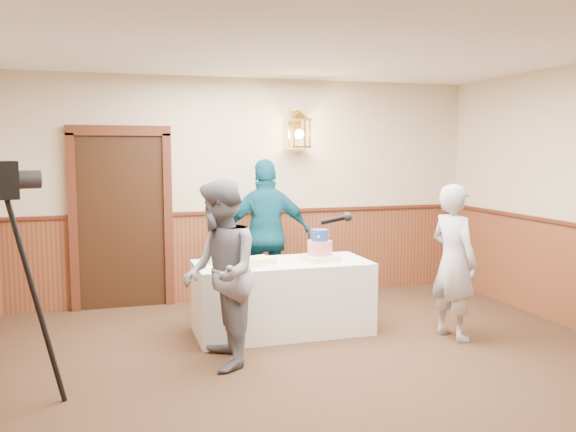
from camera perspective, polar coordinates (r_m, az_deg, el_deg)
The scene contains 9 objects.
ground at distance 4.85m, azimuth 6.62°, elevation -17.04°, with size 7.00×7.00×0.00m, color #321C13.
room_shell at distance 4.87m, azimuth 4.13°, elevation 1.61°, with size 6.02×7.02×2.81m.
display_table at distance 6.41m, azimuth -0.52°, elevation -7.60°, with size 1.80×0.80×0.75m, color white.
tiered_cake at distance 6.37m, azimuth 2.99°, elevation -3.07°, with size 0.38×0.38×0.33m.
sheet_cake_yellow at distance 6.20m, azimuth -3.00°, elevation -4.23°, with size 0.33×0.26×0.07m, color #F0E98F.
sheet_cake_green at distance 6.36m, azimuth -6.38°, elevation -4.02°, with size 0.27×0.22×0.06m, color #8BC188.
interviewer at distance 5.37m, azimuth -6.38°, elevation -5.39°, with size 1.49×0.84×1.66m.
baker at distance 6.37m, azimuth 15.23°, elevation -4.15°, with size 0.57×0.38×1.57m, color #A7A7AD.
assistant_p at distance 7.20m, azimuth -1.97°, elevation -1.82°, with size 1.05×0.44×1.80m, color #0E4C62.
Camera 1 is at (-1.80, -4.07, 1.92)m, focal length 38.00 mm.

